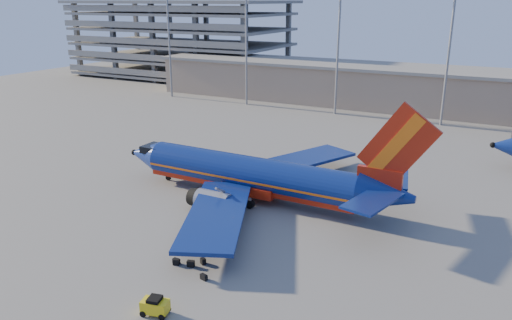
# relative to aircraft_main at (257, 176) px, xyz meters

# --- Properties ---
(ground) EXTENTS (220.00, 220.00, 0.00)m
(ground) POSITION_rel_aircraft_main_xyz_m (-2.03, 0.38, -2.70)
(ground) COLOR slate
(ground) RESTS_ON ground
(terminal_building) EXTENTS (122.00, 16.00, 8.50)m
(terminal_building) POSITION_rel_aircraft_main_xyz_m (7.97, 58.38, 1.62)
(terminal_building) COLOR gray
(terminal_building) RESTS_ON ground
(parking_garage) EXTENTS (62.00, 32.00, 21.40)m
(parking_garage) POSITION_rel_aircraft_main_xyz_m (-64.03, 74.43, 9.03)
(parking_garage) COLOR slate
(parking_garage) RESTS_ON ground
(light_mast_row) EXTENTS (101.60, 1.60, 28.65)m
(light_mast_row) POSITION_rel_aircraft_main_xyz_m (2.97, 46.38, 14.86)
(light_mast_row) COLOR gray
(light_mast_row) RESTS_ON ground
(aircraft_main) EXTENTS (37.25, 35.87, 12.62)m
(aircraft_main) POSITION_rel_aircraft_main_xyz_m (0.00, 0.00, 0.00)
(aircraft_main) COLOR navy
(aircraft_main) RESTS_ON ground
(baggage_tug) EXTENTS (2.14, 1.56, 1.39)m
(baggage_tug) POSITION_rel_aircraft_main_xyz_m (3.88, -22.81, -1.97)
(baggage_tug) COLOR yellow
(baggage_tug) RESTS_ON ground
(luggage_pile) EXTENTS (4.19, 2.60, 0.54)m
(luggage_pile) POSITION_rel_aircraft_main_xyz_m (2.21, -16.23, -2.45)
(luggage_pile) COLOR black
(luggage_pile) RESTS_ON ground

